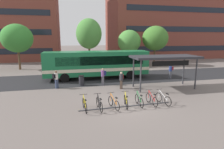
# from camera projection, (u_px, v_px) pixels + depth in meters

# --- Properties ---
(ground) EXTENTS (200.00, 200.00, 0.00)m
(ground) POSITION_uv_depth(u_px,v_px,m) (126.00, 105.00, 13.36)
(ground) COLOR #6B605B
(bus_lane_asphalt) EXTENTS (80.00, 7.20, 0.01)m
(bus_lane_asphalt) POSITION_uv_depth(u_px,v_px,m) (104.00, 78.00, 22.21)
(bus_lane_asphalt) COLOR #232326
(bus_lane_asphalt) RESTS_ON ground
(city_bus) EXTENTS (12.03, 2.61, 3.20)m
(city_bus) POSITION_uv_depth(u_px,v_px,m) (97.00, 64.00, 21.67)
(city_bus) COLOR #196B3D
(city_bus) RESTS_ON ground
(bike_rack) EXTENTS (6.66, 0.28, 0.70)m
(bike_rack) POSITION_uv_depth(u_px,v_px,m) (126.00, 106.00, 13.00)
(bike_rack) COLOR #47474C
(bike_rack) RESTS_ON ground
(parked_bicycle_yellow_0) EXTENTS (0.52, 1.72, 0.99)m
(parked_bicycle_yellow_0) POSITION_uv_depth(u_px,v_px,m) (85.00, 105.00, 12.27)
(parked_bicycle_yellow_0) COLOR black
(parked_bicycle_yellow_0) RESTS_ON ground
(parked_bicycle_black_1) EXTENTS (0.52, 1.72, 0.99)m
(parked_bicycle_black_1) POSITION_uv_depth(u_px,v_px,m) (99.00, 104.00, 12.45)
(parked_bicycle_black_1) COLOR black
(parked_bicycle_black_1) RESTS_ON ground
(parked_bicycle_orange_2) EXTENTS (0.58, 1.69, 0.99)m
(parked_bicycle_orange_2) POSITION_uv_depth(u_px,v_px,m) (114.00, 103.00, 12.68)
(parked_bicycle_orange_2) COLOR black
(parked_bicycle_orange_2) RESTS_ON ground
(parked_bicycle_yellow_3) EXTENTS (0.52, 1.71, 0.99)m
(parked_bicycle_yellow_3) POSITION_uv_depth(u_px,v_px,m) (126.00, 101.00, 12.98)
(parked_bicycle_yellow_3) COLOR black
(parked_bicycle_yellow_3) RESTS_ON ground
(parked_bicycle_green_4) EXTENTS (0.52, 1.72, 0.99)m
(parked_bicycle_green_4) POSITION_uv_depth(u_px,v_px,m) (139.00, 100.00, 13.20)
(parked_bicycle_green_4) COLOR black
(parked_bicycle_green_4) RESTS_ON ground
(parked_bicycle_red_5) EXTENTS (0.52, 1.72, 0.99)m
(parked_bicycle_red_5) POSITION_uv_depth(u_px,v_px,m) (152.00, 99.00, 13.40)
(parked_bicycle_red_5) COLOR black
(parked_bicycle_red_5) RESTS_ON ground
(parked_bicycle_white_6) EXTENTS (0.57, 1.69, 0.99)m
(parked_bicycle_white_6) POSITION_uv_depth(u_px,v_px,m) (163.00, 99.00, 13.53)
(parked_bicycle_white_6) COLOR black
(parked_bicycle_white_6) RESTS_ON ground
(transit_shelter) EXTENTS (6.29, 2.93, 3.10)m
(transit_shelter) POSITION_uv_depth(u_px,v_px,m) (165.00, 58.00, 17.30)
(transit_shelter) COLOR #38383D
(transit_shelter) RESTS_ON ground
(commuter_black_pack_0) EXTENTS (0.60, 0.56, 1.71)m
(commuter_black_pack_0) POSITION_uv_depth(u_px,v_px,m) (56.00, 78.00, 17.52)
(commuter_black_pack_0) COLOR #2D3851
(commuter_black_pack_0) RESTS_ON ground
(commuter_navy_pack_1) EXTENTS (0.58, 0.44, 1.74)m
(commuter_navy_pack_1) POSITION_uv_depth(u_px,v_px,m) (103.00, 75.00, 18.75)
(commuter_navy_pack_1) COLOR #565660
(commuter_navy_pack_1) RESTS_ON ground
(commuter_red_pack_2) EXTENTS (0.59, 0.46, 1.73)m
(commuter_red_pack_2) POSITION_uv_depth(u_px,v_px,m) (171.00, 70.00, 21.54)
(commuter_red_pack_2) COLOR #565660
(commuter_red_pack_2) RESTS_ON ground
(commuter_red_pack_3) EXTENTS (0.53, 0.61, 1.64)m
(commuter_red_pack_3) POSITION_uv_depth(u_px,v_px,m) (121.00, 79.00, 17.43)
(commuter_red_pack_3) COLOR #47382D
(commuter_red_pack_3) RESTS_ON ground
(trash_bin) EXTENTS (0.55, 0.55, 1.03)m
(trash_bin) POSITION_uv_depth(u_px,v_px,m) (81.00, 80.00, 18.71)
(trash_bin) COLOR #232328
(trash_bin) RESTS_ON ground
(street_tree_0) EXTENTS (4.35, 4.35, 6.72)m
(street_tree_0) POSITION_uv_depth(u_px,v_px,m) (155.00, 38.00, 31.42)
(street_tree_0) COLOR brown
(street_tree_0) RESTS_ON ground
(street_tree_1) EXTENTS (4.47, 4.47, 6.75)m
(street_tree_1) POSITION_uv_depth(u_px,v_px,m) (17.00, 38.00, 27.10)
(street_tree_1) COLOR brown
(street_tree_1) RESTS_ON ground
(street_tree_2) EXTENTS (3.87, 3.87, 6.03)m
(street_tree_2) POSITION_uv_depth(u_px,v_px,m) (129.00, 42.00, 31.19)
(street_tree_2) COLOR brown
(street_tree_2) RESTS_ON ground
(street_tree_3) EXTENTS (4.19, 4.19, 7.83)m
(street_tree_3) POSITION_uv_depth(u_px,v_px,m) (89.00, 34.00, 30.25)
(street_tree_3) COLOR brown
(street_tree_3) RESTS_ON ground
(building_left_wing) EXTENTS (17.97, 11.23, 21.66)m
(building_left_wing) POSITION_uv_depth(u_px,v_px,m) (13.00, 8.00, 38.48)
(building_left_wing) COLOR brown
(building_left_wing) RESTS_ON ground
(building_right_wing) EXTENTS (27.99, 13.06, 16.19)m
(building_right_wing) POSITION_uv_depth(u_px,v_px,m) (167.00, 23.00, 44.92)
(building_right_wing) COLOR brown
(building_right_wing) RESTS_ON ground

